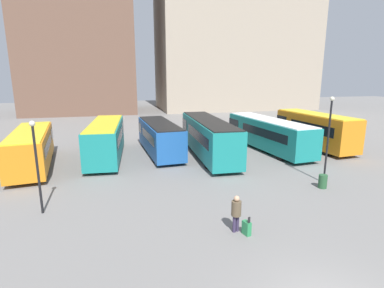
{
  "coord_description": "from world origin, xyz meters",
  "views": [
    {
      "loc": [
        -5.83,
        -6.22,
        6.84
      ],
      "look_at": [
        -0.67,
        14.94,
        1.86
      ],
      "focal_mm": 28.0,
      "sensor_mm": 36.0,
      "label": 1
    }
  ],
  "objects_px": {
    "lamp_post_0": "(36,159)",
    "trash_bin": "(323,181)",
    "traveler": "(236,210)",
    "suitcase": "(247,228)",
    "bus_1": "(106,139)",
    "bus_4": "(268,133)",
    "bus_3": "(208,136)",
    "bus_0": "(31,147)",
    "lamp_post_1": "(329,133)",
    "bus_2": "(160,137)",
    "bus_5": "(315,129)"
  },
  "relations": [
    {
      "from": "lamp_post_0",
      "to": "trash_bin",
      "type": "height_order",
      "value": "lamp_post_0"
    },
    {
      "from": "traveler",
      "to": "suitcase",
      "type": "height_order",
      "value": "traveler"
    },
    {
      "from": "bus_1",
      "to": "bus_4",
      "type": "height_order",
      "value": "bus_1"
    },
    {
      "from": "lamp_post_0",
      "to": "bus_1",
      "type": "bearing_deg",
      "value": 74.15
    },
    {
      "from": "bus_3",
      "to": "lamp_post_0",
      "type": "height_order",
      "value": "lamp_post_0"
    },
    {
      "from": "bus_0",
      "to": "traveler",
      "type": "bearing_deg",
      "value": -146.26
    },
    {
      "from": "lamp_post_1",
      "to": "lamp_post_0",
      "type": "bearing_deg",
      "value": -178.42
    },
    {
      "from": "lamp_post_1",
      "to": "trash_bin",
      "type": "height_order",
      "value": "lamp_post_1"
    },
    {
      "from": "bus_3",
      "to": "bus_4",
      "type": "relative_size",
      "value": 1.04
    },
    {
      "from": "suitcase",
      "to": "lamp_post_0",
      "type": "relative_size",
      "value": 0.19
    },
    {
      "from": "lamp_post_0",
      "to": "lamp_post_1",
      "type": "bearing_deg",
      "value": 1.58
    },
    {
      "from": "bus_1",
      "to": "suitcase",
      "type": "relative_size",
      "value": 10.9
    },
    {
      "from": "suitcase",
      "to": "bus_4",
      "type": "bearing_deg",
      "value": -45.62
    },
    {
      "from": "bus_2",
      "to": "suitcase",
      "type": "xyz_separation_m",
      "value": [
        1.76,
        -15.09,
        -1.21
      ]
    },
    {
      "from": "bus_1",
      "to": "bus_3",
      "type": "relative_size",
      "value": 0.83
    },
    {
      "from": "bus_3",
      "to": "suitcase",
      "type": "height_order",
      "value": "bus_3"
    },
    {
      "from": "bus_0",
      "to": "trash_bin",
      "type": "relative_size",
      "value": 11.67
    },
    {
      "from": "traveler",
      "to": "lamp_post_1",
      "type": "height_order",
      "value": "lamp_post_1"
    },
    {
      "from": "bus_2",
      "to": "traveler",
      "type": "xyz_separation_m",
      "value": [
        1.4,
        -14.72,
        -0.51
      ]
    },
    {
      "from": "bus_0",
      "to": "bus_3",
      "type": "height_order",
      "value": "bus_3"
    },
    {
      "from": "bus_2",
      "to": "bus_5",
      "type": "relative_size",
      "value": 1.0
    },
    {
      "from": "bus_1",
      "to": "trash_bin",
      "type": "distance_m",
      "value": 16.94
    },
    {
      "from": "lamp_post_0",
      "to": "trash_bin",
      "type": "distance_m",
      "value": 16.34
    },
    {
      "from": "bus_2",
      "to": "bus_3",
      "type": "height_order",
      "value": "bus_3"
    },
    {
      "from": "bus_3",
      "to": "lamp_post_1",
      "type": "bearing_deg",
      "value": -145.49
    },
    {
      "from": "suitcase",
      "to": "lamp_post_1",
      "type": "height_order",
      "value": "lamp_post_1"
    },
    {
      "from": "bus_5",
      "to": "suitcase",
      "type": "height_order",
      "value": "bus_5"
    },
    {
      "from": "bus_4",
      "to": "suitcase",
      "type": "xyz_separation_m",
      "value": [
        -8.3,
        -14.11,
        -1.27
      ]
    },
    {
      "from": "bus_2",
      "to": "trash_bin",
      "type": "height_order",
      "value": "bus_2"
    },
    {
      "from": "bus_1",
      "to": "bus_4",
      "type": "relative_size",
      "value": 0.86
    },
    {
      "from": "trash_bin",
      "to": "suitcase",
      "type": "bearing_deg",
      "value": -149.22
    },
    {
      "from": "trash_bin",
      "to": "lamp_post_1",
      "type": "bearing_deg",
      "value": 48.6
    },
    {
      "from": "bus_4",
      "to": "trash_bin",
      "type": "xyz_separation_m",
      "value": [
        -1.38,
        -9.99,
        -1.17
      ]
    },
    {
      "from": "bus_0",
      "to": "trash_bin",
      "type": "bearing_deg",
      "value": -123.86
    },
    {
      "from": "bus_0",
      "to": "bus_3",
      "type": "bearing_deg",
      "value": -97.22
    },
    {
      "from": "traveler",
      "to": "bus_2",
      "type": "bearing_deg",
      "value": -9.71
    },
    {
      "from": "suitcase",
      "to": "trash_bin",
      "type": "bearing_deg",
      "value": -74.38
    },
    {
      "from": "bus_1",
      "to": "suitcase",
      "type": "bearing_deg",
      "value": -152.6
    },
    {
      "from": "bus_1",
      "to": "bus_0",
      "type": "bearing_deg",
      "value": 107.07
    },
    {
      "from": "bus_0",
      "to": "lamp_post_0",
      "type": "bearing_deg",
      "value": -171.61
    },
    {
      "from": "bus_5",
      "to": "trash_bin",
      "type": "xyz_separation_m",
      "value": [
        -6.18,
        -9.68,
        -1.37
      ]
    },
    {
      "from": "bus_4",
      "to": "trash_bin",
      "type": "bearing_deg",
      "value": 166.52
    },
    {
      "from": "bus_1",
      "to": "bus_5",
      "type": "relative_size",
      "value": 1.06
    },
    {
      "from": "bus_0",
      "to": "lamp_post_0",
      "type": "xyz_separation_m",
      "value": [
        2.56,
        -8.83,
        1.32
      ]
    },
    {
      "from": "bus_3",
      "to": "bus_5",
      "type": "distance_m",
      "value": 10.87
    },
    {
      "from": "bus_4",
      "to": "lamp_post_0",
      "type": "bearing_deg",
      "value": 113.23
    },
    {
      "from": "suitcase",
      "to": "lamp_post_1",
      "type": "xyz_separation_m",
      "value": [
        7.62,
        4.92,
        2.98
      ]
    },
    {
      "from": "bus_1",
      "to": "traveler",
      "type": "bearing_deg",
      "value": -153.27
    },
    {
      "from": "bus_5",
      "to": "lamp_post_0",
      "type": "xyz_separation_m",
      "value": [
        -22.34,
        -9.35,
        1.06
      ]
    },
    {
      "from": "bus_3",
      "to": "trash_bin",
      "type": "bearing_deg",
      "value": -151.08
    }
  ]
}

